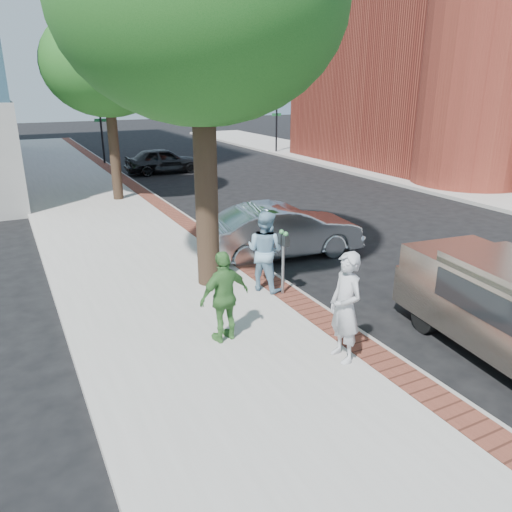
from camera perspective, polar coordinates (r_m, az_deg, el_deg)
ground at (r=10.66m, az=1.55°, el=-6.62°), size 120.00×120.00×0.00m
sidewalk at (r=17.31m, az=-15.76°, el=3.18°), size 5.00×60.00×0.15m
brick_strip at (r=17.82m, az=-8.86°, el=4.40°), size 0.60×60.00×0.01m
curb at (r=17.95m, az=-7.78°, el=4.29°), size 0.10×60.00×0.15m
sidewalk_far at (r=25.61m, az=22.10°, el=7.54°), size 5.00×60.00×0.15m
church at (r=33.56m, az=24.68°, el=22.08°), size 19.00×16.00×20.40m
signal_near at (r=30.99m, az=-17.28°, el=13.96°), size 0.70×0.15×3.80m
signal_far at (r=34.98m, az=2.36°, el=15.28°), size 0.70×0.15×3.80m
tree_near at (r=11.17m, az=-6.42°, el=26.99°), size 6.00×6.00×8.51m
tree_far at (r=20.83m, az=-16.74°, el=20.27°), size 4.80×4.80×7.14m
parking_meter at (r=10.90m, az=3.15°, el=0.80°), size 0.12×0.32×1.47m
person_gray at (r=8.45m, az=10.19°, el=-5.80°), size 0.49×0.72×1.92m
person_officer at (r=11.19m, az=1.03°, el=0.60°), size 1.06×1.13×1.84m
person_green at (r=9.00m, az=-3.61°, el=-4.66°), size 1.06×0.58×1.71m
sedan_silver at (r=13.93m, az=3.02°, el=2.90°), size 4.61×2.01×1.47m
bg_car at (r=27.72m, az=-10.57°, el=10.68°), size 4.04×1.70×1.37m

